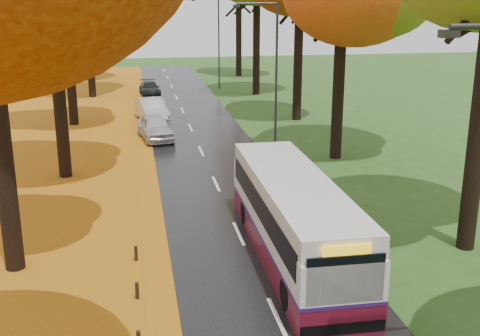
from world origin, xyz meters
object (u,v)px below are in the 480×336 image
object	(u,v)px
car_dark	(150,88)
car_white	(155,127)
car_silver	(152,110)
streetlamp_far	(216,36)
streetlamp_mid	(272,64)
bus	(294,216)

from	to	relation	value
car_dark	car_white	bearing A→B (deg)	-94.96
car_dark	car_silver	bearing A→B (deg)	-95.33
streetlamp_far	car_dark	world-z (taller)	streetlamp_far
streetlamp_mid	car_dark	world-z (taller)	streetlamp_mid
car_white	car_silver	world-z (taller)	car_silver
bus	car_dark	bearing A→B (deg)	96.45
streetlamp_mid	bus	distance (m)	14.77
car_white	streetlamp_mid	bearing A→B (deg)	-36.04
car_silver	car_dark	bearing A→B (deg)	79.83
streetlamp_far	car_white	bearing A→B (deg)	-108.56
streetlamp_far	bus	world-z (taller)	streetlamp_far
streetlamp_mid	streetlamp_far	bearing A→B (deg)	90.00
streetlamp_mid	car_white	xyz separation A→B (m)	(-6.30, 3.25, -3.96)
streetlamp_far	car_silver	distance (m)	15.33
bus	car_dark	world-z (taller)	bus
streetlamp_mid	car_dark	xyz separation A→B (m)	(-6.08, 19.43, -4.11)
streetlamp_far	car_dark	distance (m)	7.78
bus	car_silver	size ratio (longest dim) A/B	2.20
streetlamp_mid	car_white	world-z (taller)	streetlamp_mid
streetlamp_mid	car_silver	bearing A→B (deg)	126.29
car_white	car_dark	size ratio (longest dim) A/B	1.08
streetlamp_mid	car_white	size ratio (longest dim) A/B	1.91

